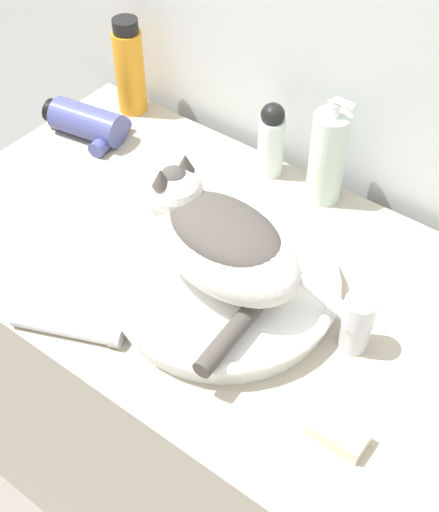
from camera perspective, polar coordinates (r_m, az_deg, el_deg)
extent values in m
cube|color=#B2A893|center=(1.48, 1.31, -12.39)|extent=(1.14, 0.59, 0.81)
cylinder|color=white|center=(1.12, 0.39, -2.45)|extent=(0.35, 0.35, 0.04)
torus|color=white|center=(1.11, 0.39, -1.79)|extent=(0.37, 0.37, 0.02)
ellipsoid|color=silver|center=(1.06, 0.41, 0.73)|extent=(0.29, 0.19, 0.12)
ellipsoid|color=#47423D|center=(1.03, 0.42, 2.01)|extent=(0.22, 0.15, 0.05)
sphere|color=silver|center=(1.09, -3.61, 4.99)|extent=(0.09, 0.09, 0.09)
sphere|color=#47423D|center=(1.07, -3.67, 5.98)|extent=(0.05, 0.05, 0.05)
cone|color=#47423D|center=(1.07, -2.75, 7.47)|extent=(0.03, 0.03, 0.03)
cone|color=#47423D|center=(1.05, -4.72, 6.27)|extent=(0.03, 0.03, 0.03)
cylinder|color=#47423D|center=(1.01, 1.38, -5.73)|extent=(0.04, 0.18, 0.03)
cylinder|color=silver|center=(1.07, 10.76, -6.14)|extent=(0.04, 0.04, 0.05)
cylinder|color=silver|center=(1.04, 8.70, -3.39)|extent=(0.11, 0.04, 0.08)
cylinder|color=silver|center=(1.03, 11.13, -4.43)|extent=(0.05, 0.05, 0.05)
cylinder|color=silver|center=(1.33, 4.12, 8.74)|extent=(0.05, 0.05, 0.12)
sphere|color=black|center=(1.29, 4.29, 11.20)|extent=(0.04, 0.04, 0.04)
cylinder|color=silver|center=(1.26, 8.80, 7.70)|extent=(0.06, 0.06, 0.17)
cylinder|color=white|center=(1.21, 9.32, 11.42)|extent=(0.02, 0.02, 0.02)
cylinder|color=white|center=(1.19, 9.97, 11.93)|extent=(0.04, 0.01, 0.01)
cylinder|color=orange|center=(1.49, -7.18, 14.38)|extent=(0.06, 0.06, 0.17)
cylinder|color=black|center=(1.44, -7.56, 17.78)|extent=(0.05, 0.05, 0.03)
cylinder|color=silver|center=(1.10, -12.55, -5.56)|extent=(0.15, 0.09, 0.03)
cylinder|color=#B7B7BC|center=(1.08, -8.29, -6.49)|extent=(0.03, 0.03, 0.03)
cylinder|color=#474C8C|center=(1.45, -10.51, 10.50)|extent=(0.16, 0.09, 0.07)
cylinder|color=#474C8C|center=(1.44, -8.73, 9.44)|extent=(0.05, 0.11, 0.03)
cylinder|color=black|center=(1.50, -13.16, 11.24)|extent=(0.03, 0.05, 0.05)
cube|color=beige|center=(0.99, 9.54, -13.85)|extent=(0.08, 0.04, 0.02)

